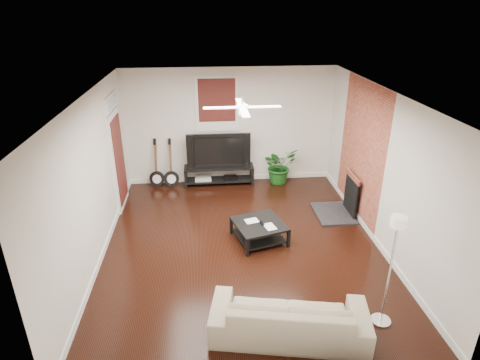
% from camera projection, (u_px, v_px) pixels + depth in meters
% --- Properties ---
extents(room, '(5.01, 6.01, 2.81)m').
position_uv_depth(room, '(242.00, 176.00, 6.86)').
color(room, black).
rests_on(room, ground).
extents(brick_accent, '(0.02, 2.20, 2.80)m').
position_uv_depth(brick_accent, '(361.00, 152.00, 7.98)').
color(brick_accent, '#A14434').
rests_on(brick_accent, floor).
extents(fireplace, '(0.80, 1.10, 0.92)m').
position_uv_depth(fireplace, '(342.00, 194.00, 8.34)').
color(fireplace, black).
rests_on(fireplace, floor).
extents(window_back, '(1.00, 0.06, 1.30)m').
position_uv_depth(window_back, '(217.00, 104.00, 9.31)').
color(window_back, '#3D1310').
rests_on(window_back, wall_back).
extents(door_left, '(0.08, 1.00, 2.50)m').
position_uv_depth(door_left, '(118.00, 151.00, 8.44)').
color(door_left, white).
rests_on(door_left, wall_left).
extents(tv_stand, '(1.69, 0.45, 0.47)m').
position_uv_depth(tv_stand, '(219.00, 175.00, 9.84)').
color(tv_stand, black).
rests_on(tv_stand, floor).
extents(tv, '(1.51, 0.20, 0.87)m').
position_uv_depth(tv, '(218.00, 149.00, 9.58)').
color(tv, black).
rests_on(tv, tv_stand).
extents(coffee_table, '(1.08, 1.08, 0.37)m').
position_uv_depth(coffee_table, '(259.00, 231.00, 7.52)').
color(coffee_table, black).
rests_on(coffee_table, floor).
extents(sofa, '(2.21, 1.20, 0.61)m').
position_uv_depth(sofa, '(289.00, 316.00, 5.33)').
color(sofa, '#BAAA8C').
rests_on(sofa, floor).
extents(floor_lamp, '(0.33, 0.33, 1.71)m').
position_uv_depth(floor_lamp, '(390.00, 272.00, 5.31)').
color(floor_lamp, silver).
rests_on(floor_lamp, floor).
extents(potted_plant, '(1.04, 1.00, 0.90)m').
position_uv_depth(potted_plant, '(279.00, 166.00, 9.83)').
color(potted_plant, '#175319').
rests_on(potted_plant, floor).
extents(guitar_left, '(0.41, 0.32, 1.20)m').
position_uv_depth(guitar_left, '(156.00, 164.00, 9.53)').
color(guitar_left, black).
rests_on(guitar_left, floor).
extents(guitar_right, '(0.39, 0.29, 1.20)m').
position_uv_depth(guitar_right, '(170.00, 164.00, 9.54)').
color(guitar_right, black).
rests_on(guitar_right, floor).
extents(ceiling_fan, '(1.24, 1.24, 0.32)m').
position_uv_depth(ceiling_fan, '(242.00, 107.00, 6.37)').
color(ceiling_fan, white).
rests_on(ceiling_fan, ceiling).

